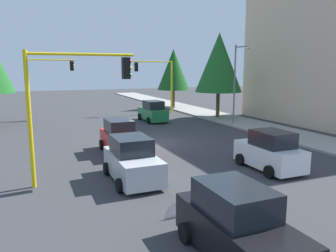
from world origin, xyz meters
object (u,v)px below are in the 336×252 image
object	(u,v)px
car_red	(120,138)
car_black	(237,227)
traffic_signal_far_left	(157,76)
car_green	(153,112)
tree_roadside_mid	(219,63)
traffic_signal_far_right	(47,77)
traffic_signal_near_right	(73,91)
tree_roadside_far	(173,70)
car_white	(270,152)
street_lamp_curbside	(237,76)
car_silver	(132,161)

from	to	relation	value
car_red	car_black	bearing A→B (deg)	-0.13
traffic_signal_far_left	car_green	size ratio (longest dim) A/B	1.40
tree_roadside_mid	traffic_signal_far_right	bearing A→B (deg)	-110.86
traffic_signal_near_right	tree_roadside_far	xyz separation A→B (m)	(-24.00, 15.21, 0.81)
car_black	tree_roadside_mid	bearing A→B (deg)	149.96
car_black	car_white	distance (m)	8.53
traffic_signal_near_right	tree_roadside_mid	world-z (taller)	tree_roadside_mid
tree_roadside_far	car_black	distance (m)	34.31
traffic_signal_far_left	car_green	xyz separation A→B (m)	(5.09, -2.37, -3.26)
street_lamp_curbside	car_silver	xyz separation A→B (m)	(10.34, -12.56, -3.45)
traffic_signal_far_left	car_white	xyz separation A→B (m)	(21.83, -2.31, -3.26)
traffic_signal_far_left	street_lamp_curbside	distance (m)	10.96
car_white	car_silver	world-z (taller)	same
car_white	traffic_signal_far_left	bearing A→B (deg)	173.96
street_lamp_curbside	car_black	bearing A→B (deg)	-34.13
traffic_signal_far_left	tree_roadside_mid	size ratio (longest dim) A/B	0.69
traffic_signal_far_right	car_white	size ratio (longest dim) A/B	1.62
tree_roadside_far	car_silver	size ratio (longest dim) A/B	1.84
car_red	car_white	bearing A→B (deg)	44.06
car_black	car_white	size ratio (longest dim) A/B	1.13
street_lamp_curbside	car_silver	distance (m)	16.63
traffic_signal_near_right	tree_roadside_mid	distance (m)	21.09
traffic_signal_far_right	car_black	size ratio (longest dim) A/B	1.43
tree_roadside_far	car_green	world-z (taller)	tree_roadside_far
car_silver	traffic_signal_near_right	bearing A→B (deg)	-107.33
car_red	traffic_signal_near_right	bearing A→B (deg)	-35.22
traffic_signal_far_right	traffic_signal_far_left	xyz separation A→B (m)	(0.00, 11.47, -0.06)
street_lamp_curbside	car_red	xyz separation A→B (m)	(5.22, -11.80, -3.45)
traffic_signal_far_right	tree_roadside_mid	world-z (taller)	tree_roadside_mid
traffic_signal_far_left	tree_roadside_far	world-z (taller)	tree_roadside_far
car_green	traffic_signal_far_left	bearing A→B (deg)	155.01
car_black	car_red	bearing A→B (deg)	179.87
traffic_signal_far_right	street_lamp_curbside	bearing A→B (deg)	55.19
traffic_signal_far_right	street_lamp_curbside	xyz separation A→B (m)	(10.39, 14.94, 0.13)
tree_roadside_mid	tree_roadside_far	bearing A→B (deg)	-177.14
car_green	car_silver	xyz separation A→B (m)	(15.64, -6.72, 0.00)
car_black	traffic_signal_far_right	bearing A→B (deg)	-173.62
tree_roadside_mid	car_red	xyz separation A→B (m)	(9.61, -12.60, -4.67)
tree_roadside_far	tree_roadside_mid	world-z (taller)	tree_roadside_mid
car_red	car_silver	world-z (taller)	same
traffic_signal_far_right	tree_roadside_mid	size ratio (longest dim) A/B	0.71
tree_roadside_mid	car_silver	xyz separation A→B (m)	(14.73, -13.36, -4.67)
car_green	car_silver	world-z (taller)	same
tree_roadside_far	traffic_signal_near_right	bearing A→B (deg)	-32.36
tree_roadside_far	tree_roadside_mid	distance (m)	10.04
tree_roadside_far	car_white	distance (m)	26.83
traffic_signal_far_right	car_white	xyz separation A→B (m)	(21.83, 9.16, -3.32)
tree_roadside_far	car_red	world-z (taller)	tree_roadside_far
car_green	car_silver	size ratio (longest dim) A/B	1.04
street_lamp_curbside	tree_roadside_far	bearing A→B (deg)	178.81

